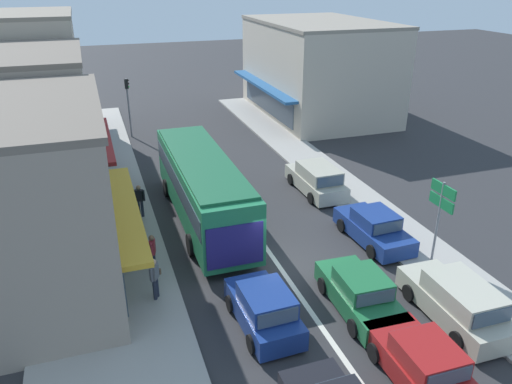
# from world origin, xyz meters

# --- Properties ---
(ground_plane) EXTENTS (140.00, 140.00, 0.00)m
(ground_plane) POSITION_xyz_m (0.00, 0.00, 0.00)
(ground_plane) COLOR #2D2D30
(lane_centre_line) EXTENTS (0.20, 28.00, 0.01)m
(lane_centre_line) POSITION_xyz_m (0.00, 4.00, 0.00)
(lane_centre_line) COLOR silver
(lane_centre_line) RESTS_ON ground
(sidewalk_left) EXTENTS (5.20, 44.00, 0.14)m
(sidewalk_left) POSITION_xyz_m (-6.80, 6.00, 0.07)
(sidewalk_left) COLOR #A39E96
(sidewalk_left) RESTS_ON ground
(kerb_right) EXTENTS (2.80, 44.00, 0.12)m
(kerb_right) POSITION_xyz_m (6.20, 6.00, 0.06)
(kerb_right) COLOR #A39E96
(kerb_right) RESTS_ON ground
(shopfront_mid_block) EXTENTS (8.17, 8.87, 7.52)m
(shopfront_mid_block) POSITION_xyz_m (-10.18, 10.99, 3.76)
(shopfront_mid_block) COLOR gray
(shopfront_mid_block) RESTS_ON ground
(shopfront_far_end) EXTENTS (7.58, 8.95, 8.68)m
(shopfront_far_end) POSITION_xyz_m (-10.18, 20.22, 4.33)
(shopfront_far_end) COLOR #B2A38E
(shopfront_far_end) RESTS_ON ground
(building_right_far) EXTENTS (9.69, 13.50, 7.48)m
(building_right_far) POSITION_xyz_m (11.48, 21.24, 3.74)
(building_right_far) COLOR beige
(building_right_far) RESTS_ON ground
(city_bus) EXTENTS (2.78, 10.87, 3.23)m
(city_bus) POSITION_xyz_m (-1.96, 5.04, 1.88)
(city_bus) COLOR #237A4C
(city_bus) RESTS_ON ground
(sedan_behind_bus_near) EXTENTS (1.95, 4.23, 1.47)m
(sedan_behind_bus_near) POSITION_xyz_m (1.68, -7.25, 0.66)
(sedan_behind_bus_near) COLOR maroon
(sedan_behind_bus_near) RESTS_ON ground
(hatchback_queue_far_back) EXTENTS (1.91, 3.75, 1.54)m
(hatchback_queue_far_back) POSITION_xyz_m (-1.84, -3.30, 0.71)
(hatchback_queue_far_back) COLOR navy
(hatchback_queue_far_back) RESTS_ON ground
(sedan_adjacent_lane_trail) EXTENTS (2.02, 4.26, 1.47)m
(sedan_adjacent_lane_trail) POSITION_xyz_m (1.71, -3.51, 0.66)
(sedan_adjacent_lane_trail) COLOR #1E6638
(sedan_adjacent_lane_trail) RESTS_ON ground
(parked_wagon_kerb_front) EXTENTS (1.99, 4.53, 1.58)m
(parked_wagon_kerb_front) POSITION_xyz_m (4.54, -5.09, 0.75)
(parked_wagon_kerb_front) COLOR #B7B29E
(parked_wagon_kerb_front) RESTS_ON ground
(parked_sedan_kerb_second) EXTENTS (2.01, 4.26, 1.47)m
(parked_sedan_kerb_second) POSITION_xyz_m (4.72, 0.64, 0.66)
(parked_sedan_kerb_second) COLOR navy
(parked_sedan_kerb_second) RESTS_ON ground
(parked_wagon_kerb_third) EXTENTS (1.98, 4.52, 1.58)m
(parked_wagon_kerb_third) POSITION_xyz_m (4.60, 6.34, 0.75)
(parked_wagon_kerb_third) COLOR #B7B29E
(parked_wagon_kerb_third) RESTS_ON ground
(traffic_light_downstreet) EXTENTS (0.33, 0.24, 4.20)m
(traffic_light_downstreet) POSITION_xyz_m (-3.91, 19.63, 2.85)
(traffic_light_downstreet) COLOR gray
(traffic_light_downstreet) RESTS_ON ground
(directional_road_sign) EXTENTS (0.10, 1.40, 3.60)m
(directional_road_sign) POSITION_xyz_m (6.13, -1.70, 2.70)
(directional_road_sign) COLOR gray
(directional_road_sign) RESTS_ON ground
(pedestrian_with_handbag_near) EXTENTS (0.46, 0.63, 1.63)m
(pedestrian_with_handbag_near) POSITION_xyz_m (-5.09, -0.69, 1.07)
(pedestrian_with_handbag_near) COLOR #232838
(pedestrian_with_handbag_near) RESTS_ON sidewalk_left
(pedestrian_browsing_midblock) EXTENTS (0.30, 0.56, 1.63)m
(pedestrian_browsing_midblock) POSITION_xyz_m (-4.92, 1.08, 1.07)
(pedestrian_browsing_midblock) COLOR #232838
(pedestrian_browsing_midblock) RESTS_ON sidewalk_left
(pedestrian_far_walker) EXTENTS (0.51, 0.36, 1.63)m
(pedestrian_far_walker) POSITION_xyz_m (-4.83, 6.17, 1.07)
(pedestrian_far_walker) COLOR #232838
(pedestrian_far_walker) RESTS_ON sidewalk_left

